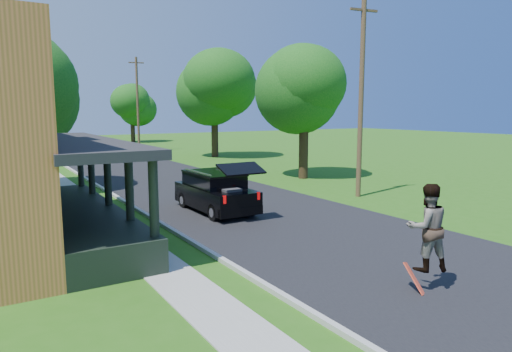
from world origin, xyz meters
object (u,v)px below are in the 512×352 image
black_suv (216,192)px  utility_pole_near (361,97)px  skateboarder (427,227)px  tree_right_near (304,87)px

black_suv → utility_pole_near: 8.25m
black_suv → skateboarder: size_ratio=2.33×
skateboarder → tree_right_near: tree_right_near is taller
skateboarder → tree_right_near: bearing=-95.6°
black_suv → tree_right_near: (8.62, 5.54, 4.62)m
black_suv → skateboarder: 9.80m
utility_pole_near → skateboarder: bearing=-118.1°
black_suv → utility_pole_near: utility_pole_near is taller
tree_right_near → utility_pole_near: size_ratio=0.90×
black_suv → utility_pole_near: bearing=-4.8°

